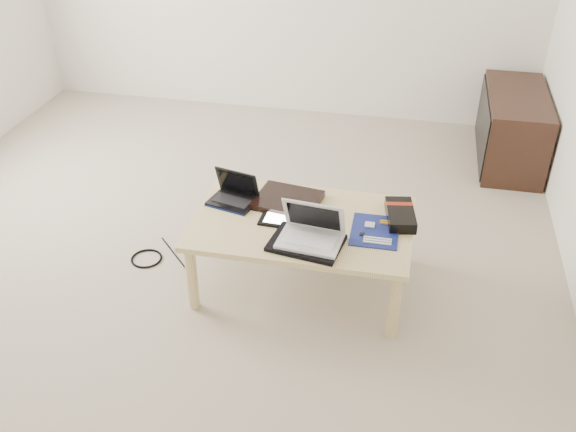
% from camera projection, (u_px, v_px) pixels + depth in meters
% --- Properties ---
extents(ground, '(4.00, 4.00, 0.00)m').
position_uv_depth(ground, '(209.00, 244.00, 3.74)').
color(ground, '#B5A893').
rests_on(ground, ground).
extents(coffee_table, '(1.10, 0.70, 0.40)m').
position_uv_depth(coffee_table, '(302.00, 229.00, 3.25)').
color(coffee_table, '#E7D18B').
rests_on(coffee_table, ground).
extents(media_cabinet, '(0.41, 0.90, 0.50)m').
position_uv_depth(media_cabinet, '(511.00, 128.00, 4.49)').
color(media_cabinet, '#392117').
rests_on(media_cabinet, ground).
extents(book, '(0.36, 0.32, 0.03)m').
position_uv_depth(book, '(288.00, 200.00, 3.36)').
color(book, black).
rests_on(book, coffee_table).
extents(netbook, '(0.27, 0.23, 0.17)m').
position_uv_depth(netbook, '(234.00, 195.00, 3.37)').
color(netbook, black).
rests_on(netbook, coffee_table).
extents(tablet, '(0.25, 0.20, 0.01)m').
position_uv_depth(tablet, '(286.00, 218.00, 3.24)').
color(tablet, black).
rests_on(tablet, coffee_table).
extents(remote, '(0.07, 0.25, 0.02)m').
position_uv_depth(remote, '(329.00, 222.00, 3.20)').
color(remote, silver).
rests_on(remote, coffee_table).
extents(neoprene_sleeve, '(0.37, 0.30, 0.02)m').
position_uv_depth(neoprene_sleeve, '(306.00, 243.00, 3.05)').
color(neoprene_sleeve, black).
rests_on(neoprene_sleeve, coffee_table).
extents(white_laptop, '(0.32, 0.24, 0.20)m').
position_uv_depth(white_laptop, '(311.00, 232.00, 3.04)').
color(white_laptop, silver).
rests_on(white_laptop, neoprene_sleeve).
extents(motherboard, '(0.24, 0.29, 0.01)m').
position_uv_depth(motherboard, '(375.00, 231.00, 3.15)').
color(motherboard, '#0C194E').
rests_on(motherboard, coffee_table).
extents(gpu_box, '(0.18, 0.29, 0.06)m').
position_uv_depth(gpu_box, '(400.00, 215.00, 3.22)').
color(gpu_box, black).
rests_on(gpu_box, coffee_table).
extents(cable_coil, '(0.11, 0.11, 0.01)m').
position_uv_depth(cable_coil, '(284.00, 213.00, 3.28)').
color(cable_coil, black).
rests_on(cable_coil, coffee_table).
extents(floor_cable_coil, '(0.22, 0.22, 0.01)m').
position_uv_depth(floor_cable_coil, '(147.00, 258.00, 3.62)').
color(floor_cable_coil, black).
rests_on(floor_cable_coil, ground).
extents(floor_cable_trail, '(0.25, 0.27, 0.01)m').
position_uv_depth(floor_cable_trail, '(174.00, 253.00, 3.66)').
color(floor_cable_trail, black).
rests_on(floor_cable_trail, ground).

